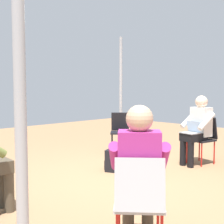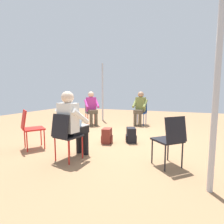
{
  "view_description": "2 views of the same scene",
  "coord_description": "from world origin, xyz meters",
  "views": [
    {
      "loc": [
        3.07,
        -3.3,
        1.37
      ],
      "look_at": [
        -0.4,
        0.18,
        1.0
      ],
      "focal_mm": 50.0,
      "sensor_mm": 36.0,
      "label": 1
    },
    {
      "loc": [
        -1.56,
        4.38,
        1.23
      ],
      "look_at": [
        0.1,
        0.03,
        0.69
      ],
      "focal_mm": 28.0,
      "sensor_mm": 36.0,
      "label": 2
    }
  ],
  "objects": [
    {
      "name": "backpack_by_empty_chair",
      "position": [
        0.01,
        0.6,
        0.16
      ],
      "size": [
        0.28,
        0.31,
        0.36
      ],
      "rotation": [
        0.0,
        0.0,
        4.88
      ],
      "color": "maroon",
      "rests_on": "ground"
    },
    {
      "name": "chair_northeast",
      "position": [
        1.38,
        1.59,
        0.5
      ],
      "size": [
        0.57,
        0.58,
        0.85
      ],
      "rotation": [
        0.0,
        0.0,
        2.52
      ],
      "color": "red",
      "rests_on": "ground"
    },
    {
      "name": "person_with_laptop",
      "position": [
        0.25,
        1.7,
        0.69
      ],
      "size": [
        0.56,
        0.57,
        1.24
      ],
      "rotation": [
        0.0,
        0.0,
        2.95
      ],
      "color": "black",
      "rests_on": "ground"
    },
    {
      "name": "backpack_near_laptop_user",
      "position": [
        -0.51,
        0.33,
        0.16
      ],
      "size": [
        0.31,
        0.34,
        0.36
      ],
      "rotation": [
        0.0,
        0.0,
        5.11
      ],
      "color": "black",
      "rests_on": "ground"
    },
    {
      "name": "person_in_olive",
      "position": [
        -0.23,
        -1.97,
        0.69
      ],
      "size": [
        0.52,
        0.54,
        1.24
      ],
      "rotation": [
        0.0,
        0.0,
        -0.08
      ],
      "color": "#4C4233",
      "rests_on": "ground"
    },
    {
      "name": "tent_pole_far",
      "position": [
        1.47,
        -2.43,
        1.2
      ],
      "size": [
        0.07,
        0.07,
        2.4
      ],
      "primitive_type": "cylinder",
      "color": "#B2B2B7",
      "rests_on": "ground"
    },
    {
      "name": "person_in_magenta",
      "position": [
        1.42,
        -1.32,
        0.69
      ],
      "size": [
        0.63,
        0.63,
        1.24
      ],
      "rotation": [
        0.0,
        0.0,
        0.72
      ],
      "color": "#4C4233",
      "rests_on": "ground"
    },
    {
      "name": "chair_northwest",
      "position": [
        -1.46,
        1.49,
        0.5
      ],
      "size": [
        0.58,
        0.59,
        0.85
      ],
      "rotation": [
        0.0,
        0.0,
        -2.39
      ],
      "color": "black",
      "rests_on": "ground"
    },
    {
      "name": "ground_plane",
      "position": [
        0.0,
        0.0,
        0.0
      ],
      "size": [
        14.0,
        14.0,
        0.0
      ],
      "primitive_type": "plane",
      "color": "#99704C"
    },
    {
      "name": "tent_pole_near",
      "position": [
        -1.97,
        2.04,
        1.28
      ],
      "size": [
        0.07,
        0.07,
        2.56
      ],
      "primitive_type": "cylinder",
      "color": "#B2B2B7",
      "rests_on": "ground"
    },
    {
      "name": "chair_north",
      "position": [
        0.28,
        1.86,
        0.5
      ],
      "size": [
        0.47,
        0.5,
        0.85
      ],
      "rotation": [
        0.0,
        0.0,
        2.95
      ],
      "color": "black",
      "rests_on": "ground"
    },
    {
      "name": "chair_southeast",
      "position": [
        1.53,
        -1.45,
        0.5
      ],
      "size": [
        0.58,
        0.59,
        0.85
      ],
      "rotation": [
        0.0,
        0.0,
        0.72
      ],
      "color": "#B7B7BC",
      "rests_on": "ground"
    },
    {
      "name": "chair_south",
      "position": [
        -0.25,
        -2.14,
        0.5
      ],
      "size": [
        0.43,
        0.47,
        0.85
      ],
      "rotation": [
        0.0,
        0.0,
        -0.08
      ],
      "color": "#1E4799",
      "rests_on": "ground"
    }
  ]
}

